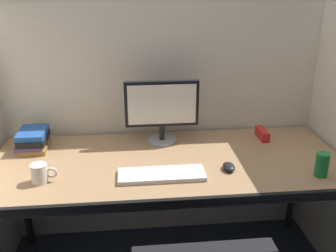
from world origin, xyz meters
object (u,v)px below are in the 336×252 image
Objects in this scene: keyboard_main at (162,175)px; red_stapler at (262,134)px; desk at (169,169)px; monitor_center at (162,108)px; coffee_mug at (40,173)px; computer_mouse at (229,167)px; soda_can at (322,165)px; book_stack at (33,140)px.

red_stapler reaches higher than keyboard_main.
keyboard_main is (-0.05, -0.16, 0.06)m from desk.
keyboard_main is (-0.04, -0.43, -0.20)m from monitor_center.
coffee_mug is (-0.59, 0.01, 0.04)m from keyboard_main.
desk is at bearing 157.02° from computer_mouse.
monitor_center reaches higher than red_stapler.
book_stack is at bearing 162.47° from soda_can.
coffee_mug is 1.03× the size of soda_can.
monitor_center is at bearing 93.32° from desk.
book_stack reaches higher than coffee_mug.
red_stapler is 1.23× the size of soda_can.
desk is 4.42× the size of keyboard_main.
coffee_mug reaches higher than keyboard_main.
red_stapler reaches higher than computer_mouse.
book_stack is (-1.05, 0.36, 0.04)m from computer_mouse.
desk is 0.18m from keyboard_main.
keyboard_main is at bearing -0.61° from coffee_mug.
red_stapler is (1.24, 0.41, -0.02)m from coffee_mug.
keyboard_main is 3.41× the size of coffee_mug.
coffee_mug is (-0.94, -0.03, 0.03)m from computer_mouse.
desk is 0.80m from book_stack.
red_stapler reaches higher than desk.
red_stapler is 1.36m from book_stack.
computer_mouse is 0.44× the size of book_stack.
keyboard_main is at bearing -173.87° from computer_mouse.
book_stack is at bearing -179.36° from red_stapler.
keyboard_main is at bearing -95.23° from monitor_center.
coffee_mug reaches higher than computer_mouse.
desk is at bearing 162.50° from soda_can.
book_stack reaches higher than desk.
book_stack is at bearing 162.44° from desk.
red_stapler is at bearing 23.04° from desk.
desk is 0.78m from soda_can.
book_stack reaches higher than red_stapler.
soda_can reaches higher than desk.
monitor_center reaches higher than coffee_mug.
desk is at bearing -156.96° from red_stapler.
keyboard_main is at bearing -147.42° from red_stapler.
red_stapler is at bearing 0.64° from book_stack.
red_stapler is (0.61, -0.01, -0.19)m from monitor_center.
soda_can is (0.44, -0.11, 0.04)m from computer_mouse.
desk is 0.33m from computer_mouse.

